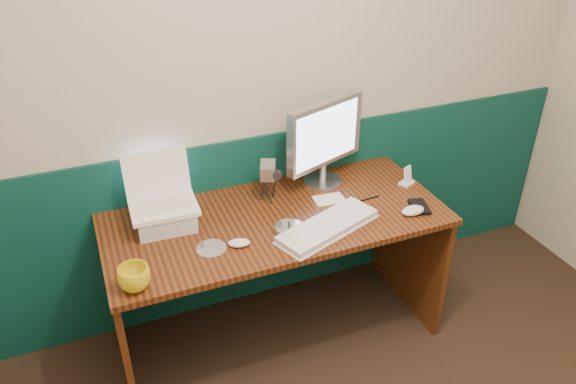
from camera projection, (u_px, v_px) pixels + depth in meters
name	position (u px, v px, depth m)	size (l,w,h in m)	color
back_wall	(279.00, 85.00, 2.72)	(3.50, 0.04, 2.50)	#BEB4A0
wainscot	(281.00, 215.00, 3.10)	(3.48, 0.02, 1.00)	#073032
desk	(277.00, 279.00, 2.83)	(1.60, 0.70, 0.75)	#37150A
laptop_riser	(165.00, 217.00, 2.55)	(0.26, 0.22, 0.09)	#B8BCC3
laptop	(161.00, 185.00, 2.46)	(0.30, 0.23, 0.25)	white
monitor	(324.00, 142.00, 2.79)	(0.47, 0.13, 0.47)	#B6B7BB
keyboard	(328.00, 227.00, 2.54)	(0.50, 0.17, 0.03)	silver
mouse_right	(413.00, 210.00, 2.64)	(0.12, 0.07, 0.04)	silver
mouse_left	(239.00, 243.00, 2.43)	(0.10, 0.06, 0.03)	silver
mug	(134.00, 278.00, 2.17)	(0.13, 0.13, 0.10)	yellow
camcorder	(268.00, 183.00, 2.71)	(0.09, 0.13, 0.20)	#B0B0B5
cd_spindle	(289.00, 229.00, 2.52)	(0.13, 0.13, 0.03)	silver
cd_loose_a	(211.00, 248.00, 2.42)	(0.13, 0.13, 0.00)	#AEB7BE
pen	(368.00, 199.00, 2.77)	(0.01, 0.01, 0.12)	black
papers	(329.00, 199.00, 2.76)	(0.15, 0.10, 0.00)	silver
dock	(407.00, 183.00, 2.89)	(0.07, 0.06, 0.01)	silver
music_player	(408.00, 175.00, 2.87)	(0.05, 0.01, 0.09)	white
pda	(419.00, 207.00, 2.69)	(0.08, 0.13, 0.02)	black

